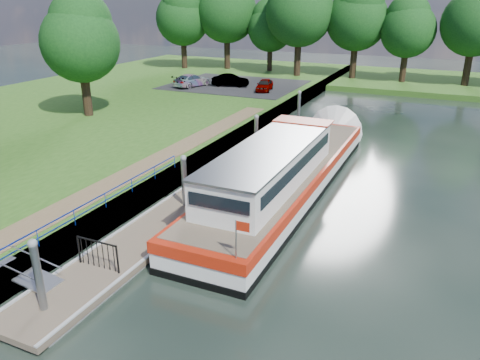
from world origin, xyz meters
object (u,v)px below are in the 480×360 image
at_px(car_b, 230,80).
at_px(car_c, 192,80).
at_px(barge, 289,170).
at_px(pontoon, 226,178).
at_px(car_a, 265,85).

relative_size(car_b, car_c, 0.85).
distance_m(barge, car_b, 27.47).
xyz_separation_m(barge, car_b, (-14.62, 23.26, 0.40)).
bearing_deg(barge, car_b, 122.15).
bearing_deg(pontoon, car_c, 123.93).
xyz_separation_m(car_a, car_b, (-4.36, 0.90, 0.05)).
bearing_deg(car_b, pontoon, -167.91).
distance_m(car_b, car_c, 4.16).
bearing_deg(car_c, pontoon, 137.85).
height_order(barge, car_c, barge).
relative_size(barge, car_b, 5.37).
relative_size(car_a, car_b, 0.89).
distance_m(car_a, car_b, 4.45).
height_order(pontoon, barge, barge).
xyz_separation_m(pontoon, car_b, (-11.02, 23.76, 1.30)).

